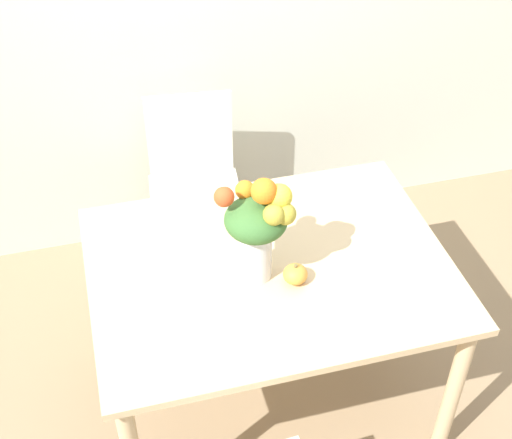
{
  "coord_description": "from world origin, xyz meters",
  "views": [
    {
      "loc": [
        -0.52,
        -1.77,
        2.52
      ],
      "look_at": [
        -0.06,
        -0.04,
        1.0
      ],
      "focal_mm": 50.0,
      "sensor_mm": 36.0,
      "label": 1
    }
  ],
  "objects": [
    {
      "name": "ground_plane",
      "position": [
        0.0,
        0.0,
        0.0
      ],
      "size": [
        12.0,
        12.0,
        0.0
      ],
      "primitive_type": "plane",
      "color": "#8E7556"
    },
    {
      "name": "dining_chair_near_window",
      "position": [
        -0.12,
        0.87,
        0.47
      ],
      "size": [
        0.46,
        0.46,
        0.9
      ],
      "rotation": [
        0.0,
        0.0,
        -0.1
      ],
      "color": "silver",
      "rests_on": "ground_plane"
    },
    {
      "name": "flower_vase",
      "position": [
        -0.05,
        -0.04,
        0.98
      ],
      "size": [
        0.25,
        0.22,
        0.42
      ],
      "color": "silver",
      "rests_on": "dining_table"
    },
    {
      "name": "pumpkin",
      "position": [
        0.06,
        -0.1,
        0.78
      ],
      "size": [
        0.09,
        0.09,
        0.08
      ],
      "color": "gold",
      "rests_on": "dining_table"
    },
    {
      "name": "dining_table",
      "position": [
        0.0,
        0.0,
        0.65
      ],
      "size": [
        1.29,
        0.97,
        0.75
      ],
      "color": "#D1B284",
      "rests_on": "ground_plane"
    }
  ]
}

